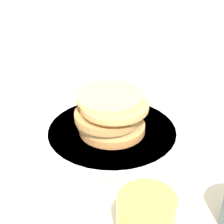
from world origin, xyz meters
TOP-DOWN VIEW (x-y plane):
  - ground_plane at (0.00, 0.00)m, footprint 4.00×4.00m
  - plate at (0.01, -0.01)m, footprint 0.28×0.28m
  - pancake_stack at (0.01, -0.01)m, footprint 0.15×0.15m
  - juice_glass at (-0.24, -0.10)m, footprint 0.08×0.08m

SIDE VIEW (x-z plane):
  - ground_plane at x=0.00m, z-range 0.00..0.00m
  - plate at x=0.01m, z-range 0.00..0.01m
  - juice_glass at x=-0.24m, z-range 0.00..0.07m
  - pancake_stack at x=0.01m, z-range 0.01..0.09m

